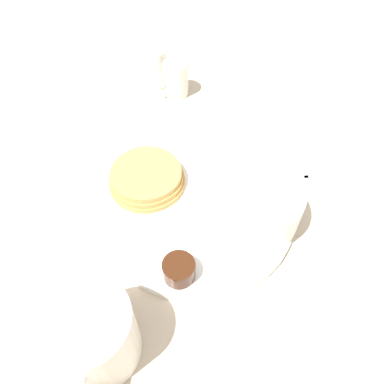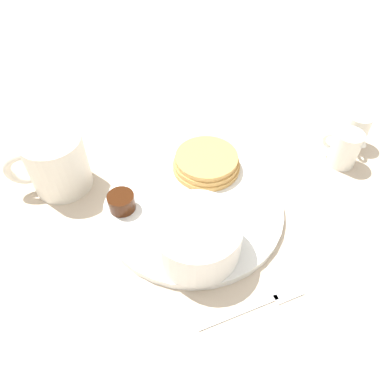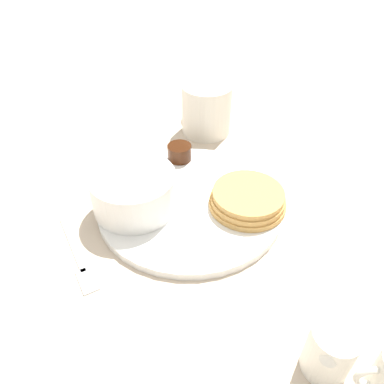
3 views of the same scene
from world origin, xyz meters
name	(u,v)px [view 2 (image 2 of 3)]	position (x,y,z in m)	size (l,w,h in m)	color
ground_plane	(193,210)	(0.00, 0.00, 0.00)	(4.00, 4.00, 0.00)	#C6B299
plate	(193,207)	(0.00, 0.00, 0.01)	(0.28, 0.28, 0.01)	white
pancake_stack	(206,162)	(-0.09, -0.01, 0.03)	(0.11, 0.11, 0.03)	tan
bowl	(197,236)	(0.07, 0.04, 0.04)	(0.12, 0.12, 0.06)	white
syrup_cup	(121,202)	(0.05, -0.10, 0.03)	(0.04, 0.04, 0.03)	#38190A
butter_ramekin	(185,257)	(0.10, 0.03, 0.03)	(0.05, 0.05, 0.05)	white
coffee_mug	(56,163)	(0.04, -0.22, 0.05)	(0.10, 0.11, 0.10)	silver
creamer_pitcher_near	(345,148)	(-0.20, 0.20, 0.03)	(0.05, 0.07, 0.07)	white
creamer_pitcher_far	(356,130)	(-0.26, 0.21, 0.03)	(0.07, 0.04, 0.07)	white
fork	(264,302)	(0.11, 0.15, 0.00)	(0.12, 0.11, 0.00)	silver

